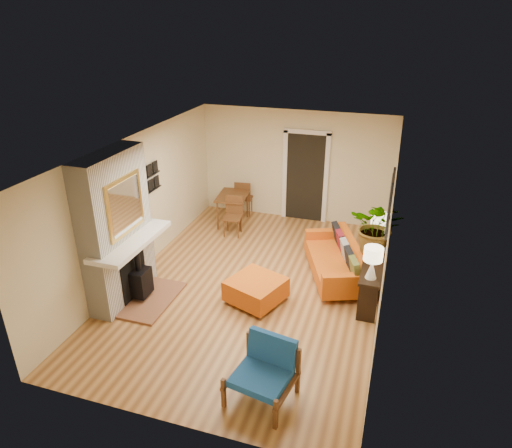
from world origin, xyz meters
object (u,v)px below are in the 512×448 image
object	(u,v)px
blue_chair	(265,367)
console_table	(373,265)
ottoman	(256,289)
lamp_far	(379,224)
sofa	(338,260)
dining_table	(236,201)
houseplant	(377,227)
lamp_near	(373,259)

from	to	relation	value
blue_chair	console_table	size ratio (longest dim) A/B	0.48
ottoman	lamp_far	world-z (taller)	lamp_far
sofa	blue_chair	xyz separation A→B (m)	(-0.46, -3.25, 0.11)
dining_table	houseplant	world-z (taller)	houseplant
lamp_far	lamp_near	bearing A→B (deg)	-90.00
ottoman	dining_table	bearing A→B (deg)	115.97
dining_table	lamp_far	world-z (taller)	lamp_far
blue_chair	dining_table	xyz separation A→B (m)	(-2.18, 4.91, 0.13)
blue_chair	houseplant	xyz separation A→B (m)	(1.09, 3.04, 0.77)
blue_chair	lamp_far	distance (m)	3.73
console_table	blue_chair	bearing A→B (deg)	-111.42
lamp_near	blue_chair	bearing A→B (deg)	-117.41
sofa	houseplant	xyz separation A→B (m)	(0.64, -0.21, 0.88)
sofa	blue_chair	size ratio (longest dim) A/B	2.32
console_table	lamp_near	xyz separation A→B (m)	(0.00, -0.69, 0.49)
sofa	houseplant	world-z (taller)	houseplant
ottoman	houseplant	size ratio (longest dim) A/B	1.11
dining_table	lamp_near	xyz separation A→B (m)	(3.29, -2.78, 0.49)
ottoman	lamp_near	bearing A→B (deg)	4.89
houseplant	sofa	bearing A→B (deg)	162.09
lamp_near	houseplant	bearing A→B (deg)	90.63
dining_table	console_table	distance (m)	3.90
dining_table	console_table	xyz separation A→B (m)	(3.29, -2.09, 0.01)
console_table	lamp_far	bearing A→B (deg)	90.00
houseplant	lamp_near	bearing A→B (deg)	-89.37
sofa	houseplant	size ratio (longest dim) A/B	2.14
console_table	lamp_near	bearing A→B (deg)	-90.00
lamp_near	ottoman	bearing A→B (deg)	-175.11
sofa	lamp_far	bearing A→B (deg)	21.96
ottoman	houseplant	bearing A→B (deg)	30.04
lamp_near	sofa	bearing A→B (deg)	120.09
sofa	blue_chair	world-z (taller)	blue_chair
ottoman	houseplant	xyz separation A→B (m)	(1.85, 1.07, 0.97)
ottoman	lamp_near	world-z (taller)	lamp_near
sofa	dining_table	size ratio (longest dim) A/B	1.26
dining_table	lamp_near	bearing A→B (deg)	-40.18
houseplant	console_table	bearing A→B (deg)	-87.45
ottoman	dining_table	world-z (taller)	dining_table
blue_chair	dining_table	bearing A→B (deg)	114.00
sofa	blue_chair	bearing A→B (deg)	-98.04
console_table	dining_table	bearing A→B (deg)	147.54
ottoman	houseplant	distance (m)	2.34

